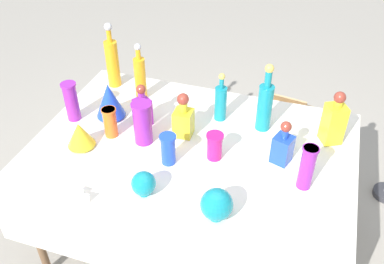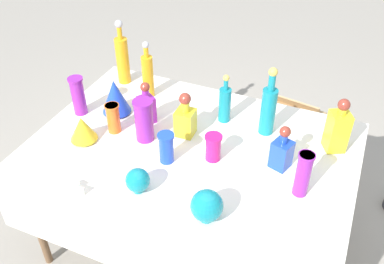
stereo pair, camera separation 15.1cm
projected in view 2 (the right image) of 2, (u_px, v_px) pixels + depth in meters
name	position (u px, v px, depth m)	size (l,w,h in m)	color
ground_plane	(192.00, 240.00, 2.69)	(40.00, 40.00, 0.00)	#A0998C
display_table	(189.00, 160.00, 2.23)	(1.66, 1.17, 0.76)	white
tall_bottle_0	(148.00, 74.00, 2.53)	(0.07, 0.07, 0.36)	orange
tall_bottle_1	(122.00, 58.00, 2.65)	(0.08, 0.08, 0.41)	orange
tall_bottle_2	(225.00, 103.00, 2.35)	(0.07, 0.07, 0.29)	teal
tall_bottle_3	(268.00, 108.00, 2.23)	(0.08, 0.08, 0.39)	teal
square_decanter_0	(185.00, 118.00, 2.25)	(0.10, 0.10, 0.26)	yellow
square_decanter_1	(147.00, 106.00, 2.34)	(0.11, 0.11, 0.25)	purple
square_decanter_2	(338.00, 128.00, 2.14)	(0.13, 0.13, 0.30)	yellow
square_decanter_3	(282.00, 151.00, 2.05)	(0.11, 0.11, 0.24)	blue
slender_vase_0	(113.00, 117.00, 2.28)	(0.08, 0.08, 0.17)	orange
slender_vase_1	(144.00, 119.00, 2.21)	(0.11, 0.11, 0.24)	purple
slender_vase_2	(213.00, 146.00, 2.11)	(0.09, 0.09, 0.14)	#C61972
slender_vase_3	(78.00, 95.00, 2.40)	(0.08, 0.08, 0.23)	purple
slender_vase_4	(166.00, 147.00, 2.09)	(0.08, 0.08, 0.16)	blue
slender_vase_5	(303.00, 173.00, 1.89)	(0.08, 0.08, 0.23)	purple
fluted_vase_0	(115.00, 96.00, 2.41)	(0.16, 0.16, 0.21)	blue
fluted_vase_1	(83.00, 129.00, 2.23)	(0.14, 0.14, 0.14)	yellow
round_bowl_0	(207.00, 206.00, 1.80)	(0.14, 0.14, 0.15)	teal
round_bowl_1	(138.00, 180.00, 1.94)	(0.11, 0.11, 0.12)	teal
price_tag_left	(79.00, 190.00, 1.95)	(0.06, 0.01, 0.04)	white
price_tag_center	(76.00, 184.00, 1.98)	(0.05, 0.01, 0.04)	white
cardboard_box_behind_left	(204.00, 125.00, 3.41)	(0.54, 0.46, 0.36)	tan
cardboard_box_behind_right	(289.00, 135.00, 3.23)	(0.45, 0.42, 0.45)	tan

